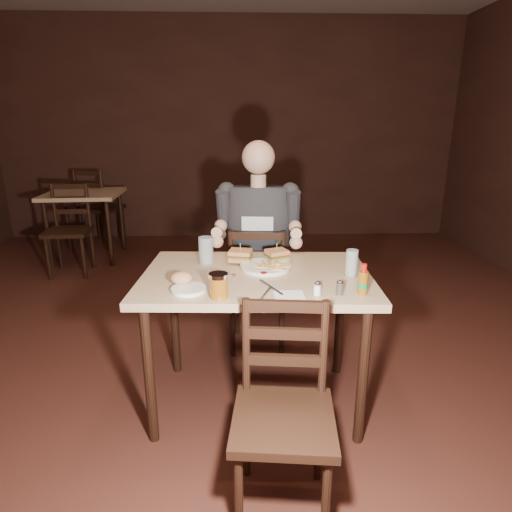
{
  "coord_description": "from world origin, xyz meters",
  "views": [
    {
      "loc": [
        0.13,
        -2.35,
        1.51
      ],
      "look_at": [
        0.22,
        -0.23,
        0.85
      ],
      "focal_mm": 30.0,
      "sensor_mm": 36.0,
      "label": 1
    }
  ],
  "objects_px": {
    "syrup_dispenser": "(219,285)",
    "dinner_plate": "(265,267)",
    "chair_far": "(258,287)",
    "glass_right": "(352,263)",
    "bg_chair_far": "(101,208)",
    "glass_left": "(206,250)",
    "bg_chair_near": "(68,231)",
    "side_plate": "(189,290)",
    "chair_near": "(283,420)",
    "main_table": "(256,289)",
    "hot_sauce": "(363,279)",
    "diner": "(258,218)",
    "bg_table": "(84,200)"
  },
  "relations": [
    {
      "from": "bg_chair_far",
      "to": "glass_left",
      "type": "bearing_deg",
      "value": 133.08
    },
    {
      "from": "chair_near",
      "to": "glass_left",
      "type": "distance_m",
      "value": 1.04
    },
    {
      "from": "bg_table",
      "to": "hot_sauce",
      "type": "xyz_separation_m",
      "value": [
        2.3,
        -3.07,
        0.16
      ]
    },
    {
      "from": "main_table",
      "to": "bg_table",
      "type": "bearing_deg",
      "value": 123.4
    },
    {
      "from": "chair_near",
      "to": "diner",
      "type": "height_order",
      "value": "diner"
    },
    {
      "from": "chair_far",
      "to": "chair_near",
      "type": "bearing_deg",
      "value": 96.76
    },
    {
      "from": "bg_table",
      "to": "dinner_plate",
      "type": "relative_size",
      "value": 3.19
    },
    {
      "from": "chair_near",
      "to": "side_plate",
      "type": "height_order",
      "value": "chair_near"
    },
    {
      "from": "bg_table",
      "to": "syrup_dispenser",
      "type": "xyz_separation_m",
      "value": [
        1.65,
        -3.08,
        0.15
      ]
    },
    {
      "from": "bg_chair_far",
      "to": "glass_right",
      "type": "distance_m",
      "value": 4.11
    },
    {
      "from": "chair_near",
      "to": "bg_chair_far",
      "type": "height_order",
      "value": "bg_chair_far"
    },
    {
      "from": "dinner_plate",
      "to": "glass_right",
      "type": "distance_m",
      "value": 0.45
    },
    {
      "from": "bg_table",
      "to": "side_plate",
      "type": "relative_size",
      "value": 5.27
    },
    {
      "from": "bg_chair_far",
      "to": "side_plate",
      "type": "height_order",
      "value": "bg_chair_far"
    },
    {
      "from": "hot_sauce",
      "to": "side_plate",
      "type": "xyz_separation_m",
      "value": [
        -0.79,
        0.06,
        -0.07
      ]
    },
    {
      "from": "side_plate",
      "to": "bg_table",
      "type": "bearing_deg",
      "value": 116.65
    },
    {
      "from": "main_table",
      "to": "chair_far",
      "type": "distance_m",
      "value": 0.7
    },
    {
      "from": "dinner_plate",
      "to": "side_plate",
      "type": "bearing_deg",
      "value": -140.85
    },
    {
      "from": "chair_far",
      "to": "bg_chair_far",
      "type": "height_order",
      "value": "bg_chair_far"
    },
    {
      "from": "bg_table",
      "to": "diner",
      "type": "relative_size",
      "value": 0.88
    },
    {
      "from": "chair_far",
      "to": "glass_right",
      "type": "relative_size",
      "value": 6.44
    },
    {
      "from": "chair_far",
      "to": "side_plate",
      "type": "relative_size",
      "value": 5.5
    },
    {
      "from": "main_table",
      "to": "hot_sauce",
      "type": "height_order",
      "value": "hot_sauce"
    },
    {
      "from": "chair_near",
      "to": "dinner_plate",
      "type": "bearing_deg",
      "value": 97.86
    },
    {
      "from": "glass_right",
      "to": "syrup_dispenser",
      "type": "distance_m",
      "value": 0.71
    },
    {
      "from": "dinner_plate",
      "to": "syrup_dispenser",
      "type": "height_order",
      "value": "syrup_dispenser"
    },
    {
      "from": "chair_far",
      "to": "syrup_dispenser",
      "type": "distance_m",
      "value": 1.05
    },
    {
      "from": "glass_left",
      "to": "hot_sauce",
      "type": "relative_size",
      "value": 1.02
    },
    {
      "from": "main_table",
      "to": "syrup_dispenser",
      "type": "height_order",
      "value": "syrup_dispenser"
    },
    {
      "from": "chair_near",
      "to": "glass_right",
      "type": "distance_m",
      "value": 0.87
    },
    {
      "from": "bg_chair_near",
      "to": "side_plate",
      "type": "distance_m",
      "value": 2.9
    },
    {
      "from": "hot_sauce",
      "to": "syrup_dispenser",
      "type": "height_order",
      "value": "hot_sauce"
    },
    {
      "from": "main_table",
      "to": "dinner_plate",
      "type": "distance_m",
      "value": 0.13
    },
    {
      "from": "bg_chair_far",
      "to": "glass_left",
      "type": "distance_m",
      "value": 3.52
    },
    {
      "from": "bg_chair_near",
      "to": "glass_left",
      "type": "bearing_deg",
      "value": -56.23
    },
    {
      "from": "main_table",
      "to": "hot_sauce",
      "type": "distance_m",
      "value": 0.57
    },
    {
      "from": "bg_table",
      "to": "hot_sauce",
      "type": "distance_m",
      "value": 3.84
    },
    {
      "from": "bg_chair_far",
      "to": "glass_right",
      "type": "xyz_separation_m",
      "value": [
        2.31,
        -3.38,
        0.35
      ]
    },
    {
      "from": "syrup_dispenser",
      "to": "bg_table",
      "type": "bearing_deg",
      "value": 121.08
    },
    {
      "from": "bg_chair_near",
      "to": "hot_sauce",
      "type": "height_order",
      "value": "bg_chair_near"
    },
    {
      "from": "glass_left",
      "to": "syrup_dispenser",
      "type": "xyz_separation_m",
      "value": [
        0.09,
        -0.49,
        -0.02
      ]
    },
    {
      "from": "chair_near",
      "to": "diner",
      "type": "bearing_deg",
      "value": 97.89
    },
    {
      "from": "bg_chair_near",
      "to": "hot_sauce",
      "type": "xyz_separation_m",
      "value": [
        2.3,
        -2.52,
        0.38
      ]
    },
    {
      "from": "main_table",
      "to": "dinner_plate",
      "type": "xyz_separation_m",
      "value": [
        0.05,
        0.08,
        0.09
      ]
    },
    {
      "from": "chair_far",
      "to": "diner",
      "type": "relative_size",
      "value": 0.92
    },
    {
      "from": "bg_table",
      "to": "chair_far",
      "type": "relative_size",
      "value": 0.96
    },
    {
      "from": "hot_sauce",
      "to": "syrup_dispenser",
      "type": "relative_size",
      "value": 1.29
    },
    {
      "from": "syrup_dispenser",
      "to": "dinner_plate",
      "type": "bearing_deg",
      "value": 61.51
    },
    {
      "from": "chair_far",
      "to": "dinner_plate",
      "type": "distance_m",
      "value": 0.67
    },
    {
      "from": "dinner_plate",
      "to": "side_plate",
      "type": "distance_m",
      "value": 0.48
    }
  ]
}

